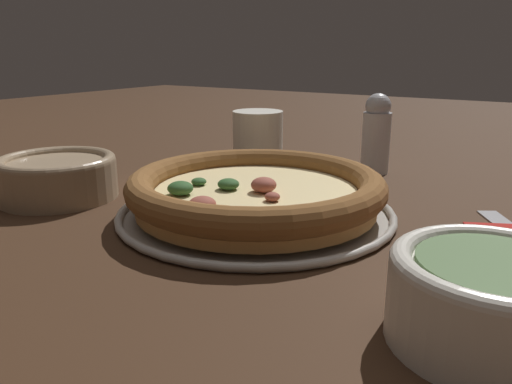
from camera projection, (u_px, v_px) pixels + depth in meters
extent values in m
plane|color=#3D2616|center=(256.00, 216.00, 0.57)|extent=(3.00, 3.00, 0.00)
cylinder|color=#B7B2A8|center=(256.00, 213.00, 0.57)|extent=(0.30, 0.30, 0.01)
torus|color=#B7B2A8|center=(256.00, 211.00, 0.57)|extent=(0.31, 0.31, 0.01)
cylinder|color=tan|center=(256.00, 200.00, 0.56)|extent=(0.27, 0.27, 0.02)
torus|color=brown|center=(256.00, 185.00, 0.56)|extent=(0.29, 0.29, 0.03)
cylinder|color=#A32D19|center=(256.00, 191.00, 0.56)|extent=(0.24, 0.24, 0.00)
cylinder|color=beige|center=(256.00, 189.00, 0.56)|extent=(0.23, 0.23, 0.00)
ellipsoid|color=#994C3D|center=(264.00, 185.00, 0.54)|extent=(0.04, 0.04, 0.02)
ellipsoid|color=#994C3D|center=(206.00, 205.00, 0.47)|extent=(0.03, 0.03, 0.02)
ellipsoid|color=#994C3D|center=(272.00, 197.00, 0.51)|extent=(0.02, 0.02, 0.01)
ellipsoid|color=#2D5628|center=(228.00, 184.00, 0.55)|extent=(0.03, 0.03, 0.01)
ellipsoid|color=#2D5628|center=(180.00, 188.00, 0.53)|extent=(0.04, 0.04, 0.01)
ellipsoid|color=#2D5628|center=(199.00, 182.00, 0.57)|extent=(0.02, 0.02, 0.01)
cylinder|color=#9E8466|center=(58.00, 180.00, 0.63)|extent=(0.14, 0.14, 0.05)
torus|color=#9E8466|center=(56.00, 162.00, 0.62)|extent=(0.14, 0.14, 0.01)
cylinder|color=silver|center=(490.00, 305.00, 0.32)|extent=(0.13, 0.13, 0.05)
torus|color=silver|center=(496.00, 267.00, 0.31)|extent=(0.13, 0.13, 0.01)
cylinder|color=#4C6B3D|center=(496.00, 264.00, 0.31)|extent=(0.10, 0.10, 0.00)
cylinder|color=silver|center=(258.00, 139.00, 0.79)|extent=(0.08, 0.08, 0.09)
cube|color=#B7B7BC|center=(495.00, 217.00, 0.56)|extent=(0.05, 0.04, 0.00)
cylinder|color=silver|center=(376.00, 143.00, 0.75)|extent=(0.04, 0.04, 0.09)
sphere|color=#B2B2B7|center=(378.00, 106.00, 0.73)|extent=(0.04, 0.04, 0.04)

